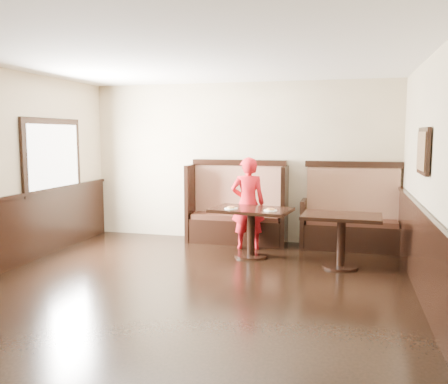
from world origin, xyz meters
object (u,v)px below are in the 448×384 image
(table_main, at_px, (251,220))
(table_neighbor, at_px, (341,228))
(booth_main, at_px, (237,212))
(booth_neighbor, at_px, (352,220))
(child, at_px, (248,203))

(table_main, bearing_deg, table_neighbor, -2.70)
(booth_main, height_order, booth_neighbor, same)
(booth_neighbor, bearing_deg, table_neighbor, -97.06)
(booth_neighbor, xyz_separation_m, table_neighbor, (-0.15, -1.22, 0.09))
(table_main, relative_size, child, 0.84)
(booth_neighbor, relative_size, child, 1.08)
(table_neighbor, height_order, child, child)
(booth_main, distance_m, booth_neighbor, 1.95)
(table_neighbor, distance_m, child, 1.71)
(child, bearing_deg, booth_main, -72.27)
(booth_main, distance_m, child, 0.59)
(booth_main, bearing_deg, table_neighbor, -34.27)
(booth_neighbor, height_order, child, child)
(booth_main, relative_size, table_main, 1.36)
(child, bearing_deg, booth_neighbor, -178.35)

